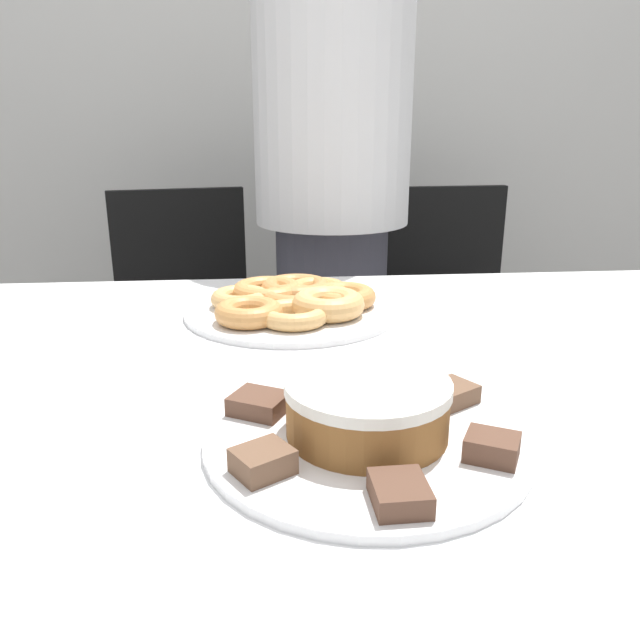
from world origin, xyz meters
TOP-DOWN VIEW (x-y plane):
  - wall_back at (0.00, 1.63)m, footprint 8.00×0.05m
  - table at (0.00, 0.00)m, footprint 1.57×1.06m
  - person_standing at (0.07, 0.84)m, footprint 0.39×0.39m
  - office_chair_left at (-0.34, 0.99)m, footprint 0.52×0.52m
  - office_chair_right at (0.45, 0.99)m, footprint 0.46×0.46m
  - plate_cake at (-0.01, -0.19)m, footprint 0.34×0.34m
  - plate_donuts at (-0.06, 0.27)m, footprint 0.37×0.37m
  - frosted_cake at (-0.01, -0.19)m, footprint 0.17×0.17m
  - lamington_0 at (-0.00, -0.31)m, footprint 0.05×0.06m
  - lamington_1 at (0.10, -0.25)m, footprint 0.06×0.06m
  - lamington_2 at (0.10, -0.12)m, footprint 0.07×0.07m
  - lamington_3 at (-0.01, -0.06)m, footprint 0.05×0.06m
  - lamington_4 at (-0.12, -0.13)m, footprint 0.08×0.07m
  - lamington_5 at (-0.11, -0.26)m, footprint 0.07×0.06m
  - donut_0 at (-0.06, 0.27)m, footprint 0.11×0.11m
  - donut_1 at (-0.07, 0.18)m, footprint 0.11×0.11m
  - donut_2 at (-0.01, 0.22)m, footprint 0.12×0.12m
  - donut_3 at (0.03, 0.28)m, footprint 0.11×0.11m
  - donut_4 at (-0.02, 0.32)m, footprint 0.11×0.11m
  - donut_5 at (-0.05, 0.34)m, footprint 0.13×0.13m
  - donut_6 at (-0.11, 0.32)m, footprint 0.13×0.13m
  - donut_7 at (-0.15, 0.29)m, footprint 0.10×0.10m
  - donut_8 at (-0.14, 0.19)m, footprint 0.11×0.11m

SIDE VIEW (x-z plane):
  - office_chair_left at x=-0.34m, z-range -0.02..0.87m
  - office_chair_right at x=0.45m, z-range -0.02..0.87m
  - table at x=0.00m, z-range 0.30..1.07m
  - plate_cake at x=-0.01m, z-range 0.77..0.78m
  - plate_donuts at x=-0.06m, z-range 0.77..0.78m
  - lamington_0 at x=0.00m, z-range 0.78..0.80m
  - lamington_4 at x=-0.12m, z-range 0.78..0.80m
  - lamington_2 at x=0.10m, z-range 0.78..0.80m
  - lamington_1 at x=0.10m, z-range 0.78..0.80m
  - lamington_5 at x=-0.11m, z-range 0.78..0.80m
  - lamington_3 at x=-0.01m, z-range 0.78..0.81m
  - donut_1 at x=-0.07m, z-range 0.78..0.81m
  - donut_7 at x=-0.15m, z-range 0.78..0.81m
  - donut_4 at x=-0.02m, z-range 0.78..0.81m
  - donut_0 at x=-0.06m, z-range 0.78..0.81m
  - donut_3 at x=0.03m, z-range 0.78..0.81m
  - donut_5 at x=-0.05m, z-range 0.78..0.81m
  - donut_6 at x=-0.11m, z-range 0.78..0.81m
  - donut_8 at x=-0.14m, z-range 0.78..0.81m
  - donut_2 at x=-0.01m, z-range 0.78..0.82m
  - frosted_cake at x=-0.01m, z-range 0.78..0.84m
  - person_standing at x=0.07m, z-range 0.04..1.75m
  - wall_back at x=0.00m, z-range 0.00..2.60m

